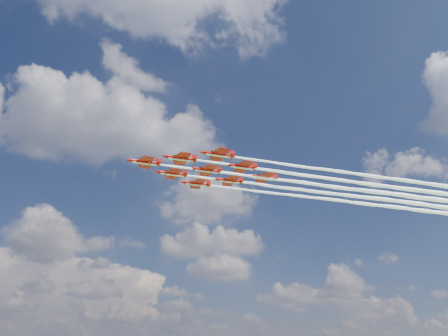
{
  "coord_description": "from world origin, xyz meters",
  "views": [
    {
      "loc": [
        -22.85,
        -126.31,
        35.19
      ],
      "look_at": [
        -0.61,
        -2.0,
        90.26
      ],
      "focal_mm": 35.0,
      "sensor_mm": 36.0,
      "label": 1
    }
  ],
  "objects": [
    {
      "name": "jet_row3_starb",
      "position": [
        48.63,
        20.16,
        89.9
      ],
      "size": [
        120.01,
        21.9,
        2.73
      ],
      "rotation": [
        0.0,
        0.0,
        0.14
      ],
      "color": "#B10E09"
    },
    {
      "name": "jet_row2_port",
      "position": [
        41.56,
        0.44,
        89.9
      ],
      "size": [
        120.01,
        21.9,
        2.73
      ],
      "rotation": [
        0.0,
        0.0,
        0.14
      ],
      "color": "#B10E09"
    },
    {
      "name": "jet_row3_port",
      "position": [
        52.12,
        -4.29,
        89.9
      ],
      "size": [
        120.01,
        21.9,
        2.73
      ],
      "rotation": [
        0.0,
        0.0,
        0.14
      ],
      "color": "#B10E09"
    },
    {
      "name": "jet_row4_port",
      "position": [
        60.93,
        3.2,
        89.9
      ],
      "size": [
        120.01,
        21.9,
        2.73
      ],
      "rotation": [
        0.0,
        0.0,
        0.14
      ],
      "color": "#B10E09"
    },
    {
      "name": "jet_row2_starb",
      "position": [
        39.81,
        12.66,
        89.9
      ],
      "size": [
        120.01,
        21.9,
        2.73
      ],
      "rotation": [
        0.0,
        0.0,
        0.14
      ],
      "color": "#B10E09"
    },
    {
      "name": "jet_lead",
      "position": [
        30.99,
        5.17,
        89.9
      ],
      "size": [
        120.01,
        21.9,
        2.73
      ],
      "rotation": [
        0.0,
        0.0,
        0.14
      ],
      "color": "#B10E09"
    },
    {
      "name": "jet_tail",
      "position": [
        69.75,
        10.7,
        89.9
      ],
      "size": [
        120.01,
        21.9,
        2.73
      ],
      "rotation": [
        0.0,
        0.0,
        0.14
      ],
      "color": "#B10E09"
    },
    {
      "name": "jet_row4_starb",
      "position": [
        59.19,
        15.43,
        89.9
      ],
      "size": [
        120.01,
        21.9,
        2.73
      ],
      "rotation": [
        0.0,
        0.0,
        0.14
      ],
      "color": "#B10E09"
    },
    {
      "name": "jet_row3_centre",
      "position": [
        50.37,
        7.93,
        89.9
      ],
      "size": [
        120.01,
        21.9,
        2.73
      ],
      "rotation": [
        0.0,
        0.0,
        0.14
      ],
      "color": "#B10E09"
    }
  ]
}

